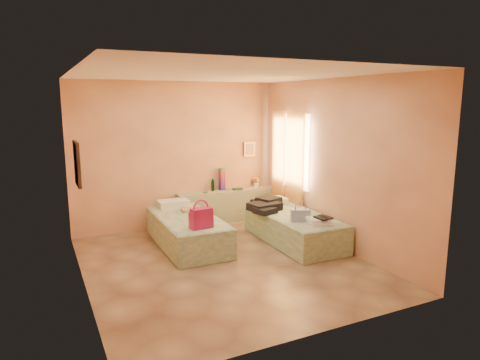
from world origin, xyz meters
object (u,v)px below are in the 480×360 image
object	(u,v)px
water_bottle	(213,185)
magenta_handbag	(201,218)
bed_left	(188,231)
towel_stack	(320,221)
green_book	(238,189)
headboard_ledge	(227,206)
blue_handbag	(300,215)
bed_right	(294,228)
flower_vase	(256,181)

from	to	relation	value
water_bottle	magenta_handbag	xyz separation A→B (m)	(-0.94, -1.81, -0.11)
bed_left	towel_stack	bearing A→B (deg)	-36.41
green_book	towel_stack	bearing A→B (deg)	-72.45
headboard_ledge	water_bottle	xyz separation A→B (m)	(-0.28, 0.06, 0.44)
bed_left	blue_handbag	bearing A→B (deg)	-32.97
bed_right	towel_stack	xyz separation A→B (m)	(0.03, -0.69, 0.30)
bed_left	blue_handbag	world-z (taller)	blue_handbag
flower_vase	towel_stack	xyz separation A→B (m)	(-0.15, -2.46, -0.22)
bed_left	headboard_ledge	bearing A→B (deg)	42.02
blue_handbag	towel_stack	bearing A→B (deg)	-35.04
bed_left	flower_vase	bearing A→B (deg)	31.28
magenta_handbag	blue_handbag	size ratio (longest dim) A/B	1.11
water_bottle	blue_handbag	world-z (taller)	water_bottle
bed_left	towel_stack	size ratio (longest dim) A/B	5.71
water_bottle	towel_stack	xyz separation A→B (m)	(0.84, -2.45, -0.22)
water_bottle	blue_handbag	distance (m)	2.27
flower_vase	headboard_ledge	bearing A→B (deg)	-174.19
headboard_ledge	blue_handbag	distance (m)	2.16
bed_right	blue_handbag	xyz separation A→B (m)	(-0.15, -0.41, 0.35)
bed_left	magenta_handbag	xyz separation A→B (m)	(-0.02, -0.71, 0.41)
flower_vase	water_bottle	bearing A→B (deg)	-179.13
headboard_ledge	blue_handbag	bearing A→B (deg)	-79.96
flower_vase	towel_stack	bearing A→B (deg)	-93.58
towel_stack	water_bottle	bearing A→B (deg)	108.87
bed_right	magenta_handbag	distance (m)	1.79
headboard_ledge	water_bottle	size ratio (longest dim) A/B	8.81
water_bottle	blue_handbag	size ratio (longest dim) A/B	0.76
towel_stack	blue_handbag	bearing A→B (deg)	123.08
water_bottle	bed_left	bearing A→B (deg)	-129.82
bed_left	green_book	bearing A→B (deg)	36.11
headboard_ledge	water_bottle	world-z (taller)	water_bottle
bed_left	water_bottle	xyz separation A→B (m)	(0.92, 1.11, 0.52)
water_bottle	blue_handbag	xyz separation A→B (m)	(0.65, -2.16, -0.17)
water_bottle	towel_stack	distance (m)	2.60
magenta_handbag	blue_handbag	xyz separation A→B (m)	(1.59, -0.35, -0.06)
bed_left	flower_vase	world-z (taller)	flower_vase
headboard_ledge	towel_stack	distance (m)	2.47
bed_right	flower_vase	size ratio (longest dim) A/B	8.49
flower_vase	blue_handbag	xyz separation A→B (m)	(-0.34, -2.18, -0.17)
magenta_handbag	headboard_ledge	bearing A→B (deg)	48.36
water_bottle	flower_vase	xyz separation A→B (m)	(0.99, 0.02, 0.00)
flower_vase	towel_stack	world-z (taller)	flower_vase
green_book	blue_handbag	xyz separation A→B (m)	(0.15, -2.07, -0.07)
bed_left	towel_stack	distance (m)	2.23
blue_handbag	headboard_ledge	bearing A→B (deg)	121.91
water_bottle	green_book	size ratio (longest dim) A/B	1.17
blue_handbag	water_bottle	bearing A→B (deg)	128.64
bed_left	magenta_handbag	bearing A→B (deg)	-90.33
headboard_ledge	blue_handbag	size ratio (longest dim) A/B	6.68
water_bottle	magenta_handbag	distance (m)	2.05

